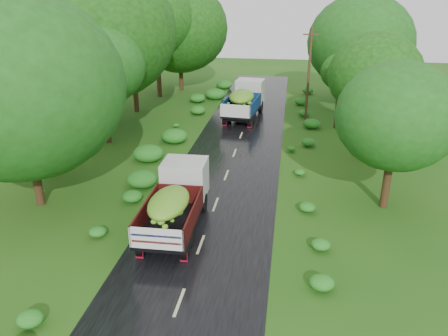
# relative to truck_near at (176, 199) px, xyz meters

# --- Properties ---
(ground) EXTENTS (120.00, 120.00, 0.00)m
(ground) POSITION_rel_truck_near_xyz_m (1.45, -5.44, -1.52)
(ground) COLOR #164F10
(ground) RESTS_ON ground
(road) EXTENTS (6.50, 80.00, 0.02)m
(road) POSITION_rel_truck_near_xyz_m (1.45, -0.44, -1.51)
(road) COLOR black
(road) RESTS_ON ground
(road_lines) EXTENTS (0.12, 69.60, 0.00)m
(road_lines) POSITION_rel_truck_near_xyz_m (1.45, 0.56, -1.50)
(road_lines) COLOR #BFB78C
(road_lines) RESTS_ON road
(truck_near) EXTENTS (2.37, 6.44, 2.69)m
(truck_near) POSITION_rel_truck_near_xyz_m (0.00, 0.00, 0.00)
(truck_near) COLOR black
(truck_near) RESTS_ON ground
(truck_far) EXTENTS (3.21, 7.26, 2.96)m
(truck_far) POSITION_rel_truck_near_xyz_m (1.19, 19.79, 0.15)
(truck_far) COLOR black
(truck_far) RESTS_ON ground
(utility_pole) EXTENTS (1.37, 0.35, 7.86)m
(utility_pole) POSITION_rel_truck_near_xyz_m (6.55, 19.63, 2.52)
(utility_pole) COLOR #382616
(utility_pole) RESTS_ON ground
(trees_left) EXTENTS (7.53, 33.17, 9.84)m
(trees_left) POSITION_rel_truck_near_xyz_m (-8.61, 16.21, 5.43)
(trees_left) COLOR black
(trees_left) RESTS_ON ground
(trees_right) EXTENTS (5.58, 29.81, 8.14)m
(trees_right) POSITION_rel_truck_near_xyz_m (10.58, 17.71, 4.03)
(trees_right) COLOR black
(trees_right) RESTS_ON ground
(shrubs) EXTENTS (11.90, 44.00, 0.70)m
(shrubs) POSITION_rel_truck_near_xyz_m (1.45, 8.56, -1.17)
(shrubs) COLOR #196818
(shrubs) RESTS_ON ground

